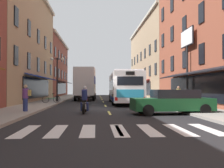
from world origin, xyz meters
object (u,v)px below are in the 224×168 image
at_px(billboard_sign, 187,47).
at_px(sedan_mid, 172,102).
at_px(sedan_near, 88,93).
at_px(pedestrian_mid, 178,95).
at_px(transit_bus, 124,87).
at_px(pedestrian_near, 26,97).
at_px(box_truck, 86,84).
at_px(street_lamp_twin, 57,77).
at_px(bicycle_near, 51,99).
at_px(motorcycle_rider, 85,102).

xyz_separation_m(billboard_sign, sedan_mid, (-3.40, -6.81, -4.37)).
relative_size(sedan_near, pedestrian_mid, 2.82).
height_order(transit_bus, pedestrian_near, transit_bus).
distance_m(box_truck, pedestrian_mid, 14.05).
height_order(box_truck, street_lamp_twin, street_lamp_twin).
bearing_deg(pedestrian_near, street_lamp_twin, -4.06).
bearing_deg(sedan_near, box_truck, -89.82).
height_order(transit_bus, pedestrian_mid, transit_bus).
bearing_deg(box_truck, street_lamp_twin, -117.59).
relative_size(transit_bus, sedan_near, 2.58).
bearing_deg(sedan_near, transit_bus, -74.78).
bearing_deg(bicycle_near, box_truck, 69.75).
bearing_deg(transit_bus, billboard_sign, -38.47).
distance_m(billboard_sign, motorcycle_rider, 11.27).
height_order(billboard_sign, street_lamp_twin, billboard_sign).
bearing_deg(billboard_sign, transit_bus, 141.53).
xyz_separation_m(sedan_near, pedestrian_mid, (8.35, -19.51, 0.20)).
bearing_deg(pedestrian_near, motorcycle_rider, -92.93).
distance_m(sedan_near, bicycle_near, 16.47).
bearing_deg(box_truck, pedestrian_mid, -53.55).
distance_m(transit_bus, sedan_near, 15.78).
bearing_deg(motorcycle_rider, pedestrian_near, -179.39).
relative_size(bicycle_near, pedestrian_near, 1.05).
height_order(sedan_mid, motorcycle_rider, motorcycle_rider).
relative_size(bicycle_near, street_lamp_twin, 0.36).
bearing_deg(box_truck, transit_bus, -59.46).
xyz_separation_m(transit_bus, motorcycle_rider, (-3.48, -9.90, -0.91)).
relative_size(box_truck, pedestrian_near, 4.65).
xyz_separation_m(sedan_near, street_lamp_twin, (-2.76, -13.57, 2.00)).
height_order(box_truck, sedan_near, box_truck).
bearing_deg(box_truck, pedestrian_near, -99.71).
bearing_deg(pedestrian_near, sedan_near, -10.04).
xyz_separation_m(sedan_near, pedestrian_near, (-2.87, -25.15, 0.24)).
bearing_deg(bicycle_near, pedestrian_mid, -16.32).
distance_m(transit_bus, pedestrian_mid, 6.06).
height_order(billboard_sign, box_truck, billboard_sign).
xyz_separation_m(box_truck, motorcycle_rider, (0.63, -16.87, -1.32)).
bearing_deg(pedestrian_near, box_truck, -13.24).
xyz_separation_m(billboard_sign, box_truck, (-9.19, 11.01, -3.07)).
height_order(sedan_near, bicycle_near, sedan_near).
height_order(sedan_near, sedan_mid, sedan_near).
relative_size(billboard_sign, sedan_near, 1.48).
bearing_deg(motorcycle_rider, billboard_sign, 34.40).
height_order(billboard_sign, motorcycle_rider, billboard_sign).
xyz_separation_m(motorcycle_rider, pedestrian_mid, (7.69, 5.60, 0.23)).
bearing_deg(street_lamp_twin, transit_bus, -13.33).
relative_size(sedan_mid, bicycle_near, 2.83).
relative_size(billboard_sign, bicycle_near, 3.89).
relative_size(billboard_sign, sedan_mid, 1.37).
height_order(sedan_mid, bicycle_near, sedan_mid).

